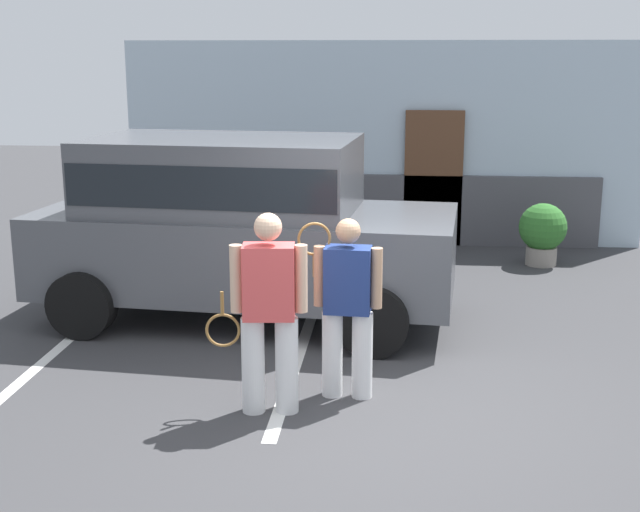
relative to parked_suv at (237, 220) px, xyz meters
name	(u,v)px	position (x,y,z in m)	size (l,w,h in m)	color
ground_plane	(361,410)	(1.51, -2.45, -1.15)	(40.00, 40.00, 0.00)	#38383A
parking_stripe_0	(68,340)	(-1.65, -0.95, -1.14)	(0.12, 4.40, 0.01)	silver
parking_stripe_1	(301,348)	(0.83, -0.95, -1.14)	(0.12, 4.40, 0.01)	silver
house_frontage	(382,149)	(1.52, 4.22, 0.33)	(8.04, 0.40, 3.14)	silver
parked_suv	(237,220)	(0.00, 0.00, 0.00)	(4.75, 2.49, 2.05)	#4C4F54
tennis_player_man	(269,311)	(0.75, -2.53, -0.26)	(0.89, 0.30, 1.71)	white
tennis_player_woman	(347,305)	(1.37, -2.14, -0.31)	(0.74, 0.27, 1.60)	white
potted_plant_by_porch	(543,231)	(3.84, 2.86, -0.65)	(0.67, 0.67, 0.89)	gray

